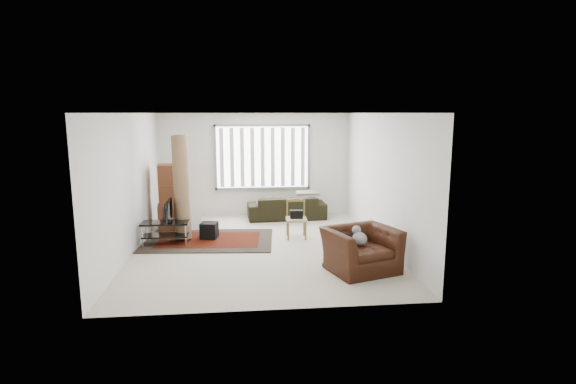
{
  "coord_description": "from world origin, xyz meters",
  "views": [
    {
      "loc": [
        -0.35,
        -8.85,
        2.7
      ],
      "look_at": [
        0.61,
        0.45,
        1.05
      ],
      "focal_mm": 28.0,
      "sensor_mm": 36.0,
      "label": 1
    }
  ],
  "objects_px": {
    "sofa": "(287,204)",
    "side_chair": "(296,217)",
    "moving_boxes": "(171,199)",
    "armchair": "(361,247)",
    "tv_stand": "(165,228)"
  },
  "relations": [
    {
      "from": "moving_boxes",
      "to": "sofa",
      "type": "xyz_separation_m",
      "value": [
        2.8,
        0.75,
        -0.33
      ]
    },
    {
      "from": "moving_boxes",
      "to": "armchair",
      "type": "height_order",
      "value": "moving_boxes"
    },
    {
      "from": "sofa",
      "to": "armchair",
      "type": "relative_size",
      "value": 1.42
    },
    {
      "from": "side_chair",
      "to": "moving_boxes",
      "type": "bearing_deg",
      "value": 161.71
    },
    {
      "from": "sofa",
      "to": "side_chair",
      "type": "bearing_deg",
      "value": 88.2
    },
    {
      "from": "side_chair",
      "to": "sofa",
      "type": "bearing_deg",
      "value": 93.59
    },
    {
      "from": "tv_stand",
      "to": "sofa",
      "type": "relative_size",
      "value": 0.48
    },
    {
      "from": "tv_stand",
      "to": "moving_boxes",
      "type": "xyz_separation_m",
      "value": [
        -0.07,
        1.32,
        0.36
      ]
    },
    {
      "from": "tv_stand",
      "to": "armchair",
      "type": "height_order",
      "value": "armchair"
    },
    {
      "from": "armchair",
      "to": "sofa",
      "type": "bearing_deg",
      "value": 84.45
    },
    {
      "from": "moving_boxes",
      "to": "armchair",
      "type": "bearing_deg",
      "value": -41.57
    },
    {
      "from": "tv_stand",
      "to": "moving_boxes",
      "type": "distance_m",
      "value": 1.37
    },
    {
      "from": "armchair",
      "to": "tv_stand",
      "type": "bearing_deg",
      "value": 133.65
    },
    {
      "from": "tv_stand",
      "to": "side_chair",
      "type": "distance_m",
      "value": 2.78
    },
    {
      "from": "sofa",
      "to": "armchair",
      "type": "height_order",
      "value": "armchair"
    }
  ]
}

